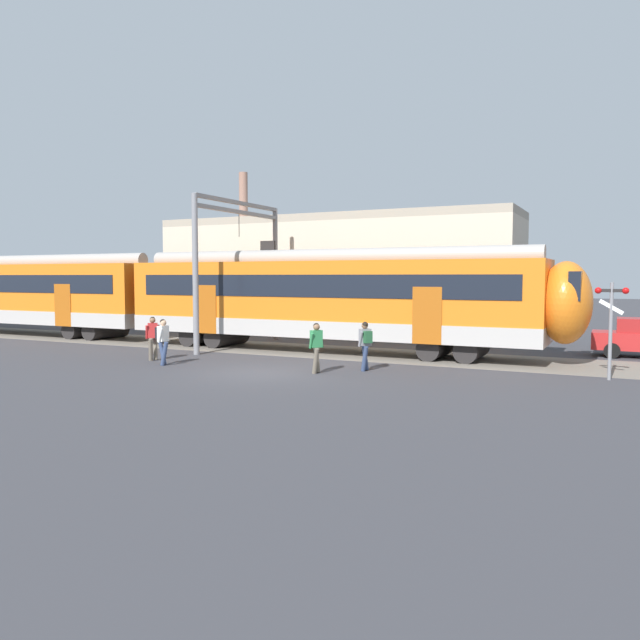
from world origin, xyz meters
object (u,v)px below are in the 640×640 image
Objects in this scene: commuter_train at (30,293)px; pedestrian_red at (153,334)px; pedestrian_grey at (365,342)px; pedestrian_green at (316,344)px; crossing_signal at (611,315)px; pedestrian_white at (163,338)px.

commuter_train is 14.33m from pedestrian_red.
pedestrian_green is at bearing -136.33° from pedestrian_grey.
pedestrian_red and pedestrian_green have the same top height.
pedestrian_green is (6.97, -0.10, -0.03)m from pedestrian_red.
crossing_signal is at bearing 9.70° from pedestrian_red.
pedestrian_green and pedestrian_grey have the same top height.
crossing_signal is (14.45, 3.52, 1.02)m from pedestrian_white.
pedestrian_grey is at bearing -167.97° from crossing_signal.
pedestrian_white is 7.28m from pedestrian_grey.
pedestrian_grey is at bearing 43.67° from pedestrian_green.
pedestrian_grey is (8.21, 1.09, 0.00)m from pedestrian_red.
pedestrian_white is 1.00× the size of pedestrian_grey.
crossing_signal reaches higher than pedestrian_white.
commuter_train is at bearing 164.90° from pedestrian_green.
pedestrian_white is at bearing -166.31° from crossing_signal.
commuter_train is 33.99× the size of pedestrian_grey.
pedestrian_red is 1.00× the size of pedestrian_grey.
pedestrian_grey is (1.25, 1.19, 0.03)m from pedestrian_green.
pedestrian_red and pedestrian_white have the same top height.
pedestrian_red is 8.29m from pedestrian_grey.
crossing_signal is at bearing 13.69° from pedestrian_white.
pedestrian_white is (14.43, -6.20, -1.26)m from commuter_train.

